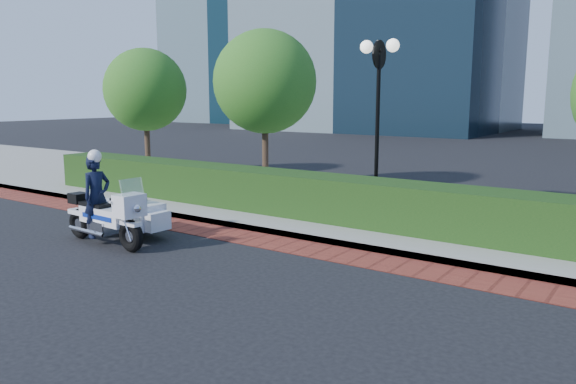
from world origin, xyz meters
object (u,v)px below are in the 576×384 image
Objects in this scene: police_motorcycle at (115,210)px; tree_b at (265,82)px; tree_a at (145,90)px; lamppost at (378,98)px.

tree_b is at bearing 102.84° from police_motorcycle.
tree_a is 1.91× the size of police_motorcycle.
lamppost is 1.75× the size of police_motorcycle.
tree_a is at bearing 172.59° from lamppost.
lamppost reaches higher than police_motorcycle.
police_motorcycle is (6.69, -6.76, -2.56)m from tree_a.
tree_a reaches higher than police_motorcycle.
tree_b is (-4.50, 1.30, 0.48)m from lamppost.
lamppost is 4.71m from tree_b.
police_motorcycle is at bearing -45.29° from tree_a.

